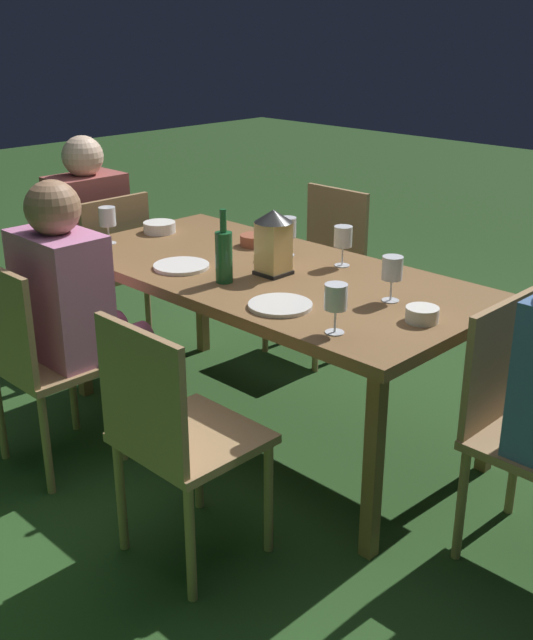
% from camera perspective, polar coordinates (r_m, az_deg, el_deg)
% --- Properties ---
extents(ground_plane, '(16.00, 16.00, 0.00)m').
position_cam_1_polar(ground_plane, '(3.48, -0.00, -7.92)').
color(ground_plane, '#26471E').
extents(dining_table, '(1.85, 0.89, 0.74)m').
position_cam_1_polar(dining_table, '(3.20, -0.00, 2.78)').
color(dining_table, brown).
rests_on(dining_table, ground).
extents(chair_side_left_b, '(0.42, 0.40, 0.87)m').
position_cam_1_polar(chair_side_left_b, '(4.12, 4.06, 4.15)').
color(chair_side_left_b, '#9E7A51').
rests_on(chair_side_left_b, ground).
extents(chair_side_right_b, '(0.42, 0.40, 0.87)m').
position_cam_1_polar(chair_side_right_b, '(3.12, -16.52, -2.55)').
color(chair_side_right_b, '#9E7A51').
rests_on(chair_side_right_b, ground).
extents(person_in_pink, '(0.38, 0.47, 1.15)m').
position_cam_1_polar(person_in_pink, '(3.15, -13.74, 0.97)').
color(person_in_pink, '#C675A3').
rests_on(person_in_pink, ground).
extents(chair_side_right_a, '(0.42, 0.40, 0.87)m').
position_cam_1_polar(chair_side_right_a, '(2.48, -6.80, -8.18)').
color(chair_side_right_a, '#9E7A51').
rests_on(chair_side_right_a, ground).
extents(chair_head_far, '(0.40, 0.42, 0.87)m').
position_cam_1_polar(chair_head_far, '(4.13, -11.72, 3.81)').
color(chair_head_far, '#9E7A51').
rests_on(chair_head_far, ground).
extents(person_in_rust, '(0.48, 0.38, 1.15)m').
position_cam_1_polar(person_in_rust, '(4.25, -13.37, 6.30)').
color(person_in_rust, '#9E4C47').
rests_on(person_in_rust, ground).
extents(chair_head_near, '(0.40, 0.42, 0.87)m').
position_cam_1_polar(chair_head_near, '(2.66, 18.50, -7.12)').
color(chair_head_near, '#9E7A51').
rests_on(chair_head_near, ground).
extents(lantern_centerpiece, '(0.15, 0.15, 0.27)m').
position_cam_1_polar(lantern_centerpiece, '(3.09, 0.51, 5.99)').
color(lantern_centerpiece, black).
rests_on(lantern_centerpiece, dining_table).
extents(green_bottle_on_table, '(0.07, 0.07, 0.29)m').
position_cam_1_polar(green_bottle_on_table, '(3.01, -3.15, 4.78)').
color(green_bottle_on_table, '#1E5B2D').
rests_on(green_bottle_on_table, dining_table).
extents(wine_glass_a, '(0.08, 0.08, 0.17)m').
position_cam_1_polar(wine_glass_a, '(3.22, 5.65, 5.98)').
color(wine_glass_a, silver).
rests_on(wine_glass_a, dining_table).
extents(wine_glass_b, '(0.08, 0.08, 0.17)m').
position_cam_1_polar(wine_glass_b, '(3.61, -11.62, 7.33)').
color(wine_glass_b, silver).
rests_on(wine_glass_b, dining_table).
extents(wine_glass_c, '(0.08, 0.08, 0.17)m').
position_cam_1_polar(wine_glass_c, '(2.52, 5.12, 1.52)').
color(wine_glass_c, silver).
rests_on(wine_glass_c, dining_table).
extents(wine_glass_d, '(0.08, 0.08, 0.17)m').
position_cam_1_polar(wine_glass_d, '(2.83, 9.23, 3.63)').
color(wine_glass_d, silver).
rests_on(wine_glass_d, dining_table).
extents(wine_glass_e, '(0.08, 0.08, 0.17)m').
position_cam_1_polar(wine_glass_e, '(3.35, 1.55, 6.69)').
color(wine_glass_e, silver).
rests_on(wine_glass_e, dining_table).
extents(plate_a, '(0.23, 0.23, 0.01)m').
position_cam_1_polar(plate_a, '(2.77, 1.01, 1.09)').
color(plate_a, silver).
rests_on(plate_a, dining_table).
extents(plate_b, '(0.23, 0.23, 0.01)m').
position_cam_1_polar(plate_b, '(3.23, -6.28, 3.96)').
color(plate_b, white).
rests_on(plate_b, dining_table).
extents(bowl_olives, '(0.11, 0.11, 0.05)m').
position_cam_1_polar(bowl_olives, '(2.69, 11.37, 0.44)').
color(bowl_olives, silver).
rests_on(bowl_olives, dining_table).
extents(bowl_bread, '(0.15, 0.15, 0.05)m').
position_cam_1_polar(bowl_bread, '(3.78, -7.87, 6.80)').
color(bowl_bread, silver).
rests_on(bowl_bread, dining_table).
extents(bowl_salad, '(0.13, 0.13, 0.05)m').
position_cam_1_polar(bowl_salad, '(3.52, -0.86, 5.92)').
color(bowl_salad, '#9E5138').
rests_on(bowl_salad, dining_table).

